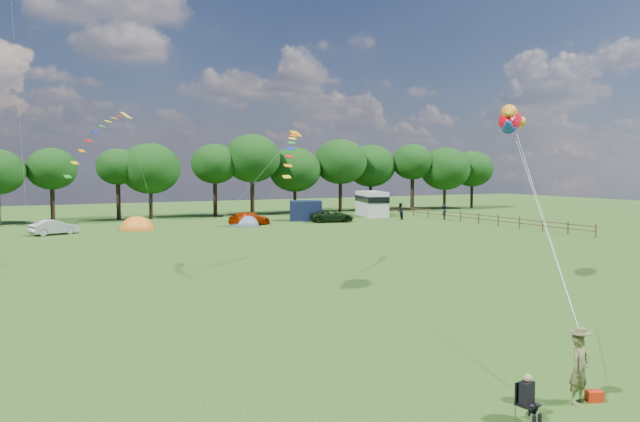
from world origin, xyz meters
name	(u,v)px	position (x,y,z in m)	size (l,w,h in m)	color
ground_plane	(415,329)	(0.00, 0.00, 0.00)	(180.00, 180.00, 0.00)	black
tree_line	(182,165)	(5.30, 54.99, 6.35)	(102.98, 10.98, 10.27)	black
fence	(469,216)	(32.00, 34.50, 0.70)	(0.12, 33.12, 1.20)	#472D19
car_b	(54,227)	(-9.85, 42.00, 0.69)	(1.46, 3.92, 1.38)	#92939A
car_c	(250,219)	(9.21, 42.45, 0.70)	(1.97, 4.69, 1.41)	#942100
car_d	(332,216)	(18.78, 41.98, 0.67)	(2.24, 4.95, 1.35)	black
campervan_d	(372,203)	(27.25, 47.31, 1.66)	(4.27, 6.78, 3.08)	silver
tent_orange	(137,230)	(-2.24, 43.19, 0.02)	(3.36, 3.68, 2.63)	orange
tent_greyblue	(244,226)	(8.42, 42.03, 0.02)	(3.16, 3.46, 2.35)	#525B6F
awning_navy	(306,211)	(17.06, 45.20, 1.14)	(3.63, 2.95, 2.27)	#101732
kite_flyer	(580,369)	(-0.59, -8.07, 0.93)	(0.68, 0.44, 1.85)	brown
camp_chair	(526,393)	(-2.66, -8.27, 0.70)	(0.55, 0.55, 1.18)	#99999E
kite_bag	(594,396)	(-0.12, -8.16, 0.14)	(0.41, 0.27, 0.29)	red
fish_kite	(510,120)	(8.90, 4.55, 8.51)	(3.07, 2.91, 1.79)	red
streamer_kite_b	(103,132)	(-8.74, 17.37, 8.11)	(4.28, 4.74, 3.81)	yellow
streamer_kite_c	(292,145)	(1.13, 13.73, 7.42)	(3.19, 4.86, 2.81)	#E6B200
walker_a	(400,211)	(27.39, 41.23, 0.97)	(0.94, 0.58, 1.94)	black
walker_b	(444,212)	(31.82, 38.72, 0.90)	(1.16, 0.54, 1.80)	black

